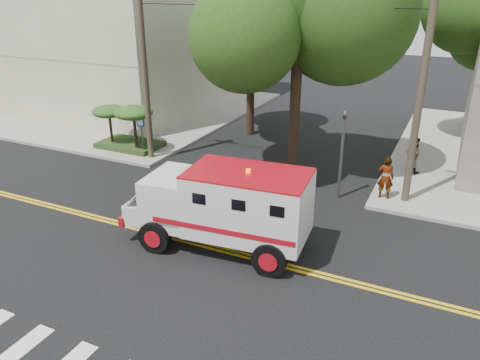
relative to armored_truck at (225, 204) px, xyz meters
The scene contains 13 objects.
ground 2.13m from the armored_truck, behind, with size 100.00×100.00×0.00m, color black.
sidewalk_nw 20.03m from the armored_truck, 138.42° to the left, with size 17.00×17.00×0.15m, color gray.
building_left 22.75m from the armored_truck, 138.94° to the left, with size 16.00×14.00×10.00m, color #B3AE93.
utility_pole_left 9.56m from the armored_truck, 140.72° to the left, with size 0.28×0.28×9.00m, color #382D23.
utility_pole_right 8.23m from the armored_truck, 50.80° to the left, with size 0.28×0.28×9.00m, color #382D23.
tree_main 8.23m from the armored_truck, 85.24° to the left, with size 6.08×5.70×9.85m.
tree_left 12.95m from the armored_truck, 109.64° to the left, with size 4.48×4.20×7.70m.
traffic_signal 5.89m from the armored_truck, 66.24° to the left, with size 0.15×0.18×3.60m.
accessibility_sign 9.67m from the armored_truck, 142.18° to the left, with size 0.45×0.10×2.02m.
palm_planter 10.93m from the armored_truck, 144.28° to the left, with size 3.52×2.63×2.36m.
armored_truck is the anchor object (origin of this frame).
pedestrian_a 7.11m from the armored_truck, 55.06° to the left, with size 0.62×0.41×1.71m, color gray.
pedestrian_b 10.37m from the armored_truck, 63.05° to the left, with size 0.79×0.62×1.63m, color gray.
Camera 1 is at (7.63, -11.59, 7.98)m, focal length 35.00 mm.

